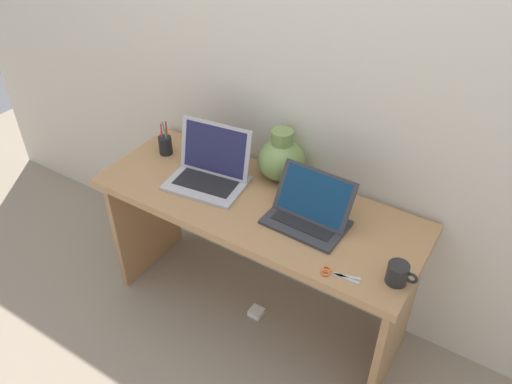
% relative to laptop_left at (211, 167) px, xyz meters
% --- Properties ---
extents(ground_plane, '(6.00, 6.00, 0.00)m').
position_rel_laptop_left_xyz_m(ground_plane, '(0.26, -0.03, -0.81)').
color(ground_plane, gray).
extents(back_wall, '(4.40, 0.04, 2.40)m').
position_rel_laptop_left_xyz_m(back_wall, '(0.26, 0.29, 0.39)').
color(back_wall, beige).
rests_on(back_wall, ground).
extents(desk, '(1.48, 0.55, 0.74)m').
position_rel_laptop_left_xyz_m(desk, '(0.26, -0.03, -0.23)').
color(desk, '#AD7F51').
rests_on(desk, ground).
extents(laptop_left, '(0.38, 0.30, 0.26)m').
position_rel_laptop_left_xyz_m(laptop_left, '(0.00, 0.00, 0.00)').
color(laptop_left, '#B2B2B7').
rests_on(laptop_left, desk).
extents(laptop_right, '(0.34, 0.23, 0.21)m').
position_rel_laptop_left_xyz_m(laptop_right, '(0.52, -0.02, -0.01)').
color(laptop_right, '#333338').
rests_on(laptop_right, desk).
extents(green_vase, '(0.22, 0.22, 0.25)m').
position_rel_laptop_left_xyz_m(green_vase, '(0.26, 0.19, 0.03)').
color(green_vase, '#75934C').
rests_on(green_vase, desk).
extents(coffee_mug, '(0.12, 0.08, 0.08)m').
position_rel_laptop_left_xyz_m(coffee_mug, '(0.94, -0.15, -0.03)').
color(coffee_mug, black).
rests_on(coffee_mug, desk).
extents(pen_cup, '(0.07, 0.07, 0.19)m').
position_rel_laptop_left_xyz_m(pen_cup, '(-0.32, 0.06, -0.02)').
color(pen_cup, black).
rests_on(pen_cup, desk).
extents(scissors, '(0.15, 0.07, 0.01)m').
position_rel_laptop_left_xyz_m(scissors, '(0.73, -0.24, -0.07)').
color(scissors, '#B7B7BC').
rests_on(scissors, desk).
extents(power_brick, '(0.07, 0.07, 0.03)m').
position_rel_laptop_left_xyz_m(power_brick, '(0.27, -0.04, -0.79)').
color(power_brick, white).
rests_on(power_brick, ground).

